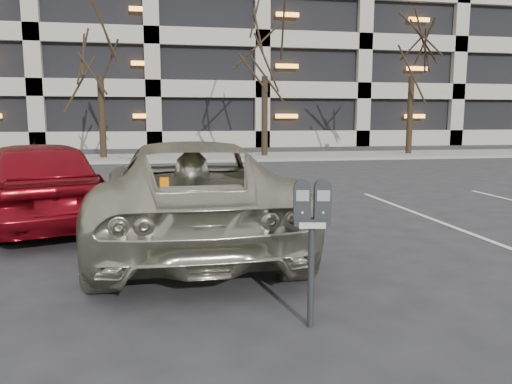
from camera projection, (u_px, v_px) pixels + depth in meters
The scene contains 10 objects.
ground at pixel (203, 261), 6.25m from camera, with size 140.00×140.00×0.00m, color #28282B.
sidewalk at pixel (175, 158), 21.81m from camera, with size 80.00×4.00×0.12m, color gray.
stall_lines at pixel (107, 226), 8.24m from camera, with size 16.90×5.20×0.00m.
parking_garage at pixel (319, 24), 39.95m from camera, with size 52.00×20.00×19.00m.
tree_b at pixel (98, 24), 20.46m from camera, with size 3.42×3.42×7.78m.
tree_c at pixel (265, 25), 21.68m from camera, with size 3.53×3.53×8.01m.
tree_d at pixel (414, 27), 22.91m from camera, with size 3.60×3.60×8.19m.
parking_meter at pixel (312, 217), 4.15m from camera, with size 0.34×0.18×1.25m.
suv_silver at pixel (190, 193), 7.05m from camera, with size 2.52×5.32×1.47m.
car_red at pixel (38, 181), 8.30m from camera, with size 1.73×4.30×1.47m, color maroon.
Camera 1 is at (-0.43, -6.07, 1.78)m, focal length 35.00 mm.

